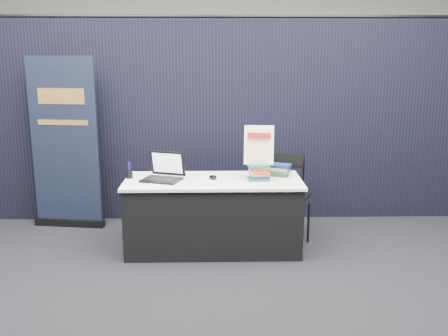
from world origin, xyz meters
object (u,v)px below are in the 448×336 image
at_px(book_stack_short, 278,170).
at_px(pullup_banner, 65,153).
at_px(laptop, 162,174).
at_px(display_table, 213,214).
at_px(book_stack_tall, 259,173).
at_px(stacking_chair, 288,192).
at_px(info_sign, 259,145).

distance_m(book_stack_short, pullup_banner, 2.47).
relative_size(laptop, pullup_banner, 0.22).
height_order(display_table, book_stack_tall, book_stack_tall).
distance_m(book_stack_tall, book_stack_short, 0.30).
bearing_deg(stacking_chair, display_table, -130.55).
bearing_deg(display_table, pullup_banner, 155.78).
xyz_separation_m(book_stack_tall, stacking_chair, (0.37, 0.43, -0.32)).
bearing_deg(info_sign, laptop, -175.17).
bearing_deg(stacking_chair, laptop, -139.65).
height_order(book_stack_tall, book_stack_short, book_stack_tall).
height_order(book_stack_short, stacking_chair, stacking_chair).
bearing_deg(stacking_chair, pullup_banner, -164.35).
height_order(laptop, info_sign, info_sign).
height_order(book_stack_short, pullup_banner, pullup_banner).
relative_size(pullup_banner, stacking_chair, 2.17).
xyz_separation_m(info_sign, pullup_banner, (-2.17, 0.78, -0.22)).
relative_size(book_stack_tall, info_sign, 0.50).
height_order(display_table, stacking_chair, stacking_chair).
bearing_deg(display_table, laptop, -179.87).
height_order(book_stack_tall, stacking_chair, same).
bearing_deg(book_stack_short, book_stack_tall, -137.70).
bearing_deg(book_stack_short, display_table, -166.56).
bearing_deg(book_stack_short, info_sign, -142.32).
distance_m(display_table, stacking_chair, 0.93).
bearing_deg(laptop, display_table, 19.34).
distance_m(laptop, book_stack_tall, 0.98).
height_order(info_sign, pullup_banner, pullup_banner).
relative_size(book_stack_short, pullup_banner, 0.13).
height_order(laptop, pullup_banner, pullup_banner).
bearing_deg(pullup_banner, display_table, -16.02).
xyz_separation_m(book_stack_tall, pullup_banner, (-2.17, 0.81, 0.05)).
distance_m(info_sign, stacking_chair, 0.81).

